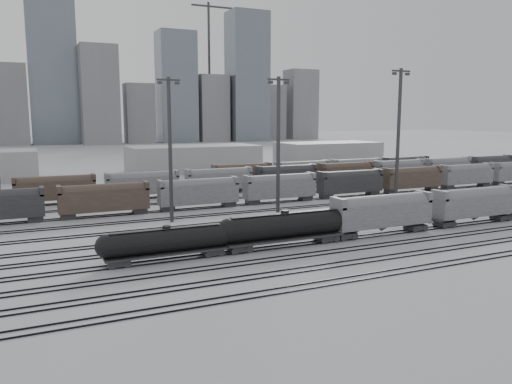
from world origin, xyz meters
name	(u,v)px	position (x,y,z in m)	size (l,w,h in m)	color
ground	(335,242)	(0.00, 0.00, 0.00)	(900.00, 900.00, 0.00)	silver
tracks	(277,218)	(0.00, 17.50, 0.08)	(220.00, 71.50, 0.16)	black
tank_car_a	(167,241)	(-23.15, 1.00, 2.36)	(16.53, 2.75, 4.08)	#232325
tank_car_b	(285,227)	(-7.35, 1.00, 2.70)	(18.89, 3.15, 4.67)	#232325
hopper_car_a	(382,211)	(8.61, 1.00, 3.54)	(16.02, 3.18, 5.73)	#232325
hopper_car_b	(475,202)	(27.04, 1.00, 3.47)	(15.69, 3.12, 5.61)	#232325
light_mast_b	(170,146)	(-16.71, 22.61, 12.31)	(3.71, 0.59, 23.20)	#343436
light_mast_c	(278,147)	(-1.76, 13.84, 12.26)	(3.70, 0.59, 23.12)	#343436
light_mast_d	(398,133)	(28.30, 21.23, 13.88)	(4.19, 0.67, 26.16)	#343436
bg_string_near	(280,188)	(8.00, 32.00, 2.80)	(151.00, 3.00, 5.60)	gray
bg_string_mid	(286,177)	(18.00, 48.00, 2.80)	(151.00, 3.00, 5.60)	#232325
bg_string_far	(330,171)	(35.50, 56.00, 2.80)	(66.00, 3.00, 5.60)	brown
warehouse_mid	(193,158)	(10.00, 95.00, 4.00)	(40.00, 18.00, 8.00)	#959597
warehouse_right	(328,154)	(60.00, 95.00, 4.00)	(35.00, 18.00, 8.00)	#959597
skyline	(106,89)	(10.84, 280.00, 34.73)	(316.00, 22.40, 95.00)	gray
crane_left	(35,53)	(-28.74, 305.00, 57.39)	(42.00, 1.80, 100.00)	#343436
crane_right	(211,62)	(91.26, 305.00, 57.39)	(42.00, 1.80, 100.00)	#343436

